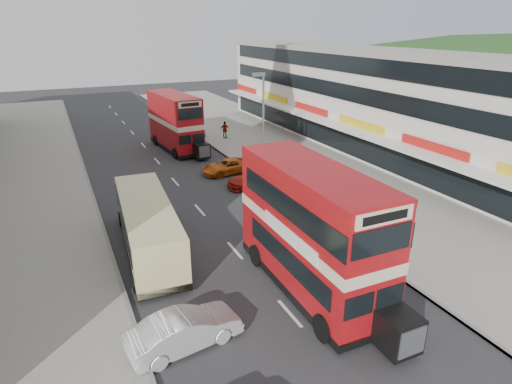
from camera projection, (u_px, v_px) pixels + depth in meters
ground at (315, 343)px, 16.46m from camera, size 160.00×160.00×0.00m
road_surface at (175, 182)px, 33.29m from camera, size 12.00×90.00×0.01m
pavement_right at (308, 161)px, 38.05m from camera, size 12.00×90.00×0.15m
kerb_left at (92, 193)px, 30.84m from camera, size 0.20×90.00×0.16m
kerb_right at (247, 170)px, 35.70m from camera, size 0.20×90.00×0.16m
commercial_row at (369, 99)px, 41.22m from camera, size 9.90×46.20×9.30m
street_lamp at (262, 118)px, 32.47m from camera, size 1.00×0.20×8.12m
bus_main at (312, 230)px, 18.83m from camera, size 2.93×10.26×5.64m
bus_second at (175, 122)px, 40.97m from camera, size 3.40×9.41×5.14m
coach at (148, 225)px, 22.71m from camera, size 3.17×9.85×2.57m
car_left_front at (185, 330)px, 16.08m from camera, size 4.49×2.09×1.42m
car_right_a at (256, 178)px, 32.21m from camera, size 4.61×1.97×1.32m
car_right_b at (227, 166)px, 35.01m from camera, size 4.43×2.38×1.18m
car_right_c at (189, 134)px, 45.42m from camera, size 3.51×1.43×1.20m
pedestrian_near at (309, 177)px, 31.08m from camera, size 0.82×0.80×1.86m
pedestrian_far at (225, 130)px, 45.28m from camera, size 1.04×0.45×1.77m
cyclist at (248, 174)px, 32.50m from camera, size 0.74×1.61×2.33m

